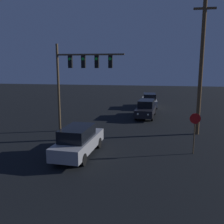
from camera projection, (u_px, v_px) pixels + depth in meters
The scene contains 6 objects.
car_near at pixel (78, 141), 14.04m from camera, with size 1.91×4.78×1.69m.
car_mid at pixel (146, 109), 24.38m from camera, with size 2.00×4.80×1.69m.
car_far at pixel (149, 100), 30.15m from camera, with size 1.92×4.78×1.69m.
traffic_signal_mast at pixel (78, 71), 18.29m from camera, with size 5.08×0.30×6.58m.
stop_sign at pixel (195, 126), 14.12m from camera, with size 0.61×0.07×2.39m.
utility_pole at pixel (201, 65), 17.61m from camera, with size 1.49×0.28×9.82m.
Camera 1 is at (2.66, -3.03, 5.05)m, focal length 40.00 mm.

